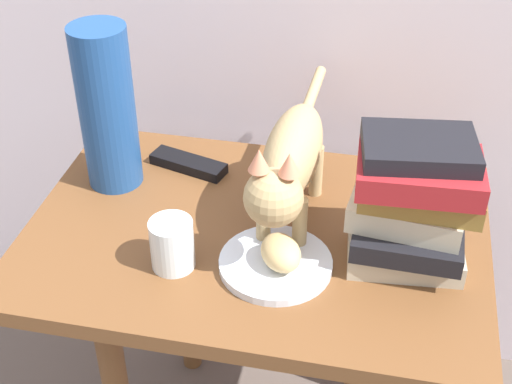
{
  "coord_description": "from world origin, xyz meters",
  "views": [
    {
      "loc": [
        0.2,
        -0.94,
        1.38
      ],
      "look_at": [
        0.0,
        0.0,
        0.69
      ],
      "focal_mm": 50.63,
      "sensor_mm": 36.0,
      "label": 1
    }
  ],
  "objects_px": {
    "plate": "(276,264)",
    "book_stack": "(413,204)",
    "bread_roll": "(281,253)",
    "tv_remote": "(188,164)",
    "green_vase": "(107,108)",
    "candle_jar": "(172,247)",
    "cat": "(289,161)",
    "side_table": "(256,272)"
  },
  "relations": [
    {
      "from": "plate",
      "to": "tv_remote",
      "type": "relative_size",
      "value": 1.21
    },
    {
      "from": "candle_jar",
      "to": "bread_roll",
      "type": "bearing_deg",
      "value": 6.41
    },
    {
      "from": "candle_jar",
      "to": "tv_remote",
      "type": "relative_size",
      "value": 0.57
    },
    {
      "from": "cat",
      "to": "bread_roll",
      "type": "bearing_deg",
      "value": -85.72
    },
    {
      "from": "green_vase",
      "to": "plate",
      "type": "bearing_deg",
      "value": -28.1
    },
    {
      "from": "book_stack",
      "to": "tv_remote",
      "type": "height_order",
      "value": "book_stack"
    },
    {
      "from": "side_table",
      "to": "cat",
      "type": "height_order",
      "value": "cat"
    },
    {
      "from": "plate",
      "to": "book_stack",
      "type": "distance_m",
      "value": 0.23
    },
    {
      "from": "bread_roll",
      "to": "green_vase",
      "type": "relative_size",
      "value": 0.26
    },
    {
      "from": "plate",
      "to": "book_stack",
      "type": "bearing_deg",
      "value": 16.31
    },
    {
      "from": "cat",
      "to": "book_stack",
      "type": "relative_size",
      "value": 2.15
    },
    {
      "from": "cat",
      "to": "tv_remote",
      "type": "distance_m",
      "value": 0.28
    },
    {
      "from": "bread_roll",
      "to": "book_stack",
      "type": "distance_m",
      "value": 0.22
    },
    {
      "from": "green_vase",
      "to": "candle_jar",
      "type": "bearing_deg",
      "value": -49.75
    },
    {
      "from": "side_table",
      "to": "bread_roll",
      "type": "distance_m",
      "value": 0.17
    },
    {
      "from": "bread_roll",
      "to": "tv_remote",
      "type": "xyz_separation_m",
      "value": [
        -0.22,
        0.25,
        -0.03
      ]
    },
    {
      "from": "green_vase",
      "to": "tv_remote",
      "type": "bearing_deg",
      "value": 28.12
    },
    {
      "from": "book_stack",
      "to": "green_vase",
      "type": "height_order",
      "value": "green_vase"
    },
    {
      "from": "green_vase",
      "to": "candle_jar",
      "type": "relative_size",
      "value": 3.57
    },
    {
      "from": "cat",
      "to": "green_vase",
      "type": "bearing_deg",
      "value": 168.01
    },
    {
      "from": "book_stack",
      "to": "tv_remote",
      "type": "xyz_separation_m",
      "value": [
        -0.42,
        0.19,
        -0.1
      ]
    },
    {
      "from": "book_stack",
      "to": "cat",
      "type": "bearing_deg",
      "value": 166.2
    },
    {
      "from": "bread_roll",
      "to": "tv_remote",
      "type": "bearing_deg",
      "value": 131.54
    },
    {
      "from": "book_stack",
      "to": "candle_jar",
      "type": "xyz_separation_m",
      "value": [
        -0.36,
        -0.09,
        -0.08
      ]
    },
    {
      "from": "side_table",
      "to": "green_vase",
      "type": "relative_size",
      "value": 2.57
    },
    {
      "from": "side_table",
      "to": "green_vase",
      "type": "bearing_deg",
      "value": 161.87
    },
    {
      "from": "side_table",
      "to": "candle_jar",
      "type": "distance_m",
      "value": 0.21
    },
    {
      "from": "side_table",
      "to": "cat",
      "type": "distance_m",
      "value": 0.23
    },
    {
      "from": "plate",
      "to": "cat",
      "type": "bearing_deg",
      "value": 89.68
    },
    {
      "from": "candle_jar",
      "to": "tv_remote",
      "type": "xyz_separation_m",
      "value": [
        -0.05,
        0.27,
        -0.03
      ]
    },
    {
      "from": "side_table",
      "to": "candle_jar",
      "type": "height_order",
      "value": "candle_jar"
    },
    {
      "from": "side_table",
      "to": "green_vase",
      "type": "height_order",
      "value": "green_vase"
    },
    {
      "from": "plate",
      "to": "green_vase",
      "type": "bearing_deg",
      "value": 151.9
    },
    {
      "from": "bread_roll",
      "to": "cat",
      "type": "distance_m",
      "value": 0.15
    },
    {
      "from": "bread_roll",
      "to": "plate",
      "type": "bearing_deg",
      "value": 137.78
    },
    {
      "from": "side_table",
      "to": "tv_remote",
      "type": "relative_size",
      "value": 5.21
    },
    {
      "from": "plate",
      "to": "book_stack",
      "type": "height_order",
      "value": "book_stack"
    },
    {
      "from": "book_stack",
      "to": "tv_remote",
      "type": "distance_m",
      "value": 0.47
    },
    {
      "from": "plate",
      "to": "book_stack",
      "type": "relative_size",
      "value": 0.81
    },
    {
      "from": "cat",
      "to": "book_stack",
      "type": "xyz_separation_m",
      "value": [
        0.2,
        -0.05,
        -0.02
      ]
    },
    {
      "from": "green_vase",
      "to": "candle_jar",
      "type": "distance_m",
      "value": 0.29
    },
    {
      "from": "side_table",
      "to": "bread_roll",
      "type": "xyz_separation_m",
      "value": [
        0.06,
        -0.09,
        0.13
      ]
    }
  ]
}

